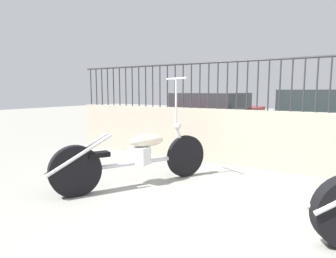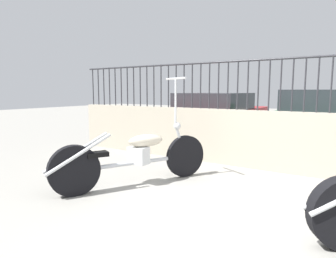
{
  "view_description": "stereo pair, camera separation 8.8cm",
  "coord_description": "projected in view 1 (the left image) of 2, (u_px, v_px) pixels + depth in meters",
  "views": [
    {
      "loc": [
        0.72,
        -2.75,
        1.33
      ],
      "look_at": [
        -1.88,
        1.37,
        0.7
      ],
      "focal_mm": 32.0,
      "sensor_mm": 36.0,
      "label": 1
    },
    {
      "loc": [
        0.79,
        -2.7,
        1.33
      ],
      "look_at": [
        -1.88,
        1.37,
        0.7
      ],
      "focal_mm": 32.0,
      "sensor_mm": 36.0,
      "label": 2
    }
  ],
  "objects": [
    {
      "name": "ground_plane",
      "position": [
        258.0,
        231.0,
        2.85
      ],
      "size": [
        40.0,
        40.0,
        0.0
      ],
      "primitive_type": "plane",
      "color": "gray"
    },
    {
      "name": "low_wall",
      "position": [
        301.0,
        143.0,
        4.75
      ],
      "size": [
        9.51,
        0.18,
        0.99
      ],
      "color": "#B2A893",
      "rests_on": "ground_plane"
    },
    {
      "name": "fence_railing",
      "position": [
        305.0,
        76.0,
        4.61
      ],
      "size": [
        9.51,
        0.04,
        0.85
      ],
      "color": "#2D2D33",
      "rests_on": "low_wall"
    },
    {
      "name": "motorcycle_silver",
      "position": [
        128.0,
        158.0,
        4.12
      ],
      "size": [
        1.17,
        2.18,
        1.52
      ],
      "rotation": [
        0.0,
        0.0,
        1.11
      ],
      "color": "black",
      "rests_on": "ground_plane"
    },
    {
      "name": "car_red",
      "position": [
        214.0,
        114.0,
        8.71
      ],
      "size": [
        2.0,
        4.4,
        1.26
      ],
      "rotation": [
        0.0,
        0.0,
        1.6
      ],
      "color": "black",
      "rests_on": "ground_plane"
    },
    {
      "name": "car_green",
      "position": [
        319.0,
        118.0,
        7.21
      ],
      "size": [
        1.96,
        4.03,
        1.35
      ],
      "rotation": [
        0.0,
        0.0,
        1.61
      ],
      "color": "black",
      "rests_on": "ground_plane"
    }
  ]
}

